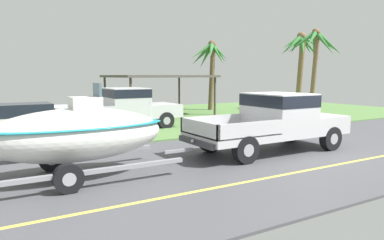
{
  "coord_description": "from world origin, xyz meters",
  "views": [
    {
      "loc": [
        -8.97,
        -8.25,
        2.49
      ],
      "look_at": [
        -3.29,
        1.35,
        1.11
      ],
      "focal_mm": 33.81,
      "sensor_mm": 36.0,
      "label": 1
    }
  ],
  "objects_px": {
    "pickup_truck_towing": "(277,119)",
    "carport_awning": "(158,77)",
    "parked_pickup_background": "(125,106)",
    "palm_tree_near_left": "(316,48)",
    "parked_sedan_near": "(23,121)",
    "boat_on_trailer": "(77,134)",
    "palm_tree_near_right": "(210,58)",
    "palm_tree_mid": "(300,51)"
  },
  "relations": [
    {
      "from": "pickup_truck_towing",
      "to": "parked_sedan_near",
      "type": "height_order",
      "value": "pickup_truck_towing"
    },
    {
      "from": "boat_on_trailer",
      "to": "parked_pickup_background",
      "type": "relative_size",
      "value": 0.94
    },
    {
      "from": "parked_pickup_background",
      "to": "carport_awning",
      "type": "relative_size",
      "value": 1.0
    },
    {
      "from": "parked_pickup_background",
      "to": "palm_tree_near_left",
      "type": "bearing_deg",
      "value": -1.75
    },
    {
      "from": "parked_pickup_background",
      "to": "carport_awning",
      "type": "xyz_separation_m",
      "value": [
        4.01,
        4.85,
        1.33
      ]
    },
    {
      "from": "boat_on_trailer",
      "to": "palm_tree_near_right",
      "type": "bearing_deg",
      "value": 45.95
    },
    {
      "from": "boat_on_trailer",
      "to": "palm_tree_near_right",
      "type": "xyz_separation_m",
      "value": [
        12.19,
        12.6,
        2.64
      ]
    },
    {
      "from": "pickup_truck_towing",
      "to": "carport_awning",
      "type": "relative_size",
      "value": 0.96
    },
    {
      "from": "palm_tree_mid",
      "to": "parked_sedan_near",
      "type": "bearing_deg",
      "value": -171.41
    },
    {
      "from": "pickup_truck_towing",
      "to": "parked_pickup_background",
      "type": "xyz_separation_m",
      "value": [
        -2.66,
        7.18,
        0.01
      ]
    },
    {
      "from": "parked_sedan_near",
      "to": "palm_tree_near_right",
      "type": "distance_m",
      "value": 14.21
    },
    {
      "from": "carport_awning",
      "to": "parked_pickup_background",
      "type": "bearing_deg",
      "value": -129.64
    },
    {
      "from": "parked_sedan_near",
      "to": "palm_tree_near_left",
      "type": "bearing_deg",
      "value": -0.67
    },
    {
      "from": "boat_on_trailer",
      "to": "carport_awning",
      "type": "bearing_deg",
      "value": 56.76
    },
    {
      "from": "palm_tree_near_left",
      "to": "palm_tree_mid",
      "type": "bearing_deg",
      "value": 59.45
    },
    {
      "from": "pickup_truck_towing",
      "to": "parked_sedan_near",
      "type": "xyz_separation_m",
      "value": [
        -7.03,
        7.0,
        -0.39
      ]
    },
    {
      "from": "carport_awning",
      "to": "palm_tree_near_left",
      "type": "relative_size",
      "value": 1.12
    },
    {
      "from": "pickup_truck_towing",
      "to": "palm_tree_mid",
      "type": "height_order",
      "value": "palm_tree_mid"
    },
    {
      "from": "carport_awning",
      "to": "palm_tree_near_right",
      "type": "height_order",
      "value": "palm_tree_near_right"
    },
    {
      "from": "pickup_truck_towing",
      "to": "palm_tree_mid",
      "type": "xyz_separation_m",
      "value": [
        11.43,
        9.79,
        3.14
      ]
    },
    {
      "from": "parked_pickup_background",
      "to": "palm_tree_mid",
      "type": "height_order",
      "value": "palm_tree_mid"
    },
    {
      "from": "pickup_truck_towing",
      "to": "boat_on_trailer",
      "type": "relative_size",
      "value": 1.02
    },
    {
      "from": "parked_sedan_near",
      "to": "palm_tree_near_right",
      "type": "height_order",
      "value": "palm_tree_near_right"
    },
    {
      "from": "pickup_truck_towing",
      "to": "palm_tree_near_left",
      "type": "bearing_deg",
      "value": 35.12
    },
    {
      "from": "carport_awning",
      "to": "pickup_truck_towing",
      "type": "bearing_deg",
      "value": -96.44
    },
    {
      "from": "palm_tree_mid",
      "to": "carport_awning",
      "type": "bearing_deg",
      "value": 167.47
    },
    {
      "from": "pickup_truck_towing",
      "to": "palm_tree_near_left",
      "type": "distance_m",
      "value": 12.22
    },
    {
      "from": "palm_tree_near_left",
      "to": "palm_tree_near_right",
      "type": "bearing_deg",
      "value": 124.63
    },
    {
      "from": "pickup_truck_towing",
      "to": "parked_pickup_background",
      "type": "bearing_deg",
      "value": 110.32
    },
    {
      "from": "boat_on_trailer",
      "to": "parked_sedan_near",
      "type": "xyz_separation_m",
      "value": [
        -0.51,
        7.0,
        -0.41
      ]
    },
    {
      "from": "carport_awning",
      "to": "palm_tree_near_left",
      "type": "height_order",
      "value": "palm_tree_near_left"
    },
    {
      "from": "pickup_truck_towing",
      "to": "carport_awning",
      "type": "height_order",
      "value": "carport_awning"
    },
    {
      "from": "parked_pickup_background",
      "to": "parked_sedan_near",
      "type": "distance_m",
      "value": 4.4
    },
    {
      "from": "carport_awning",
      "to": "palm_tree_mid",
      "type": "bearing_deg",
      "value": -12.53
    },
    {
      "from": "palm_tree_near_left",
      "to": "palm_tree_near_right",
      "type": "distance_m",
      "value": 7.06
    },
    {
      "from": "palm_tree_near_left",
      "to": "palm_tree_near_right",
      "type": "height_order",
      "value": "palm_tree_near_left"
    },
    {
      "from": "pickup_truck_towing",
      "to": "palm_tree_near_right",
      "type": "xyz_separation_m",
      "value": [
        5.66,
        12.6,
        2.67
      ]
    },
    {
      "from": "parked_sedan_near",
      "to": "carport_awning",
      "type": "relative_size",
      "value": 0.74
    },
    {
      "from": "boat_on_trailer",
      "to": "parked_pickup_background",
      "type": "xyz_separation_m",
      "value": [
        3.87,
        7.18,
        -0.02
      ]
    },
    {
      "from": "palm_tree_near_left",
      "to": "palm_tree_near_right",
      "type": "relative_size",
      "value": 1.09
    },
    {
      "from": "carport_awning",
      "to": "palm_tree_near_right",
      "type": "bearing_deg",
      "value": 7.58
    },
    {
      "from": "parked_sedan_near",
      "to": "parked_pickup_background",
      "type": "bearing_deg",
      "value": 2.37
    }
  ]
}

